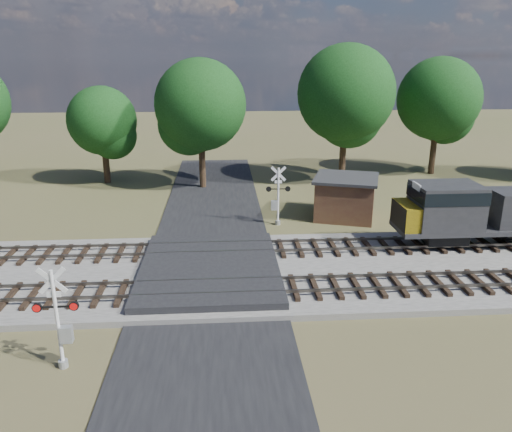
{
  "coord_description": "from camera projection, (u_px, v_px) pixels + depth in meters",
  "views": [
    {
      "loc": [
        0.74,
        -23.11,
        10.77
      ],
      "look_at": [
        2.48,
        2.0,
        2.67
      ],
      "focal_mm": 35.0,
      "sensor_mm": 36.0,
      "label": 1
    }
  ],
  "objects": [
    {
      "name": "track_far",
      "position": [
        266.0,
        248.0,
        28.13
      ],
      "size": [
        140.0,
        2.6,
        0.33
      ],
      "color": "black",
      "rests_on": "ballast_bed"
    },
    {
      "name": "crossing_panel",
      "position": [
        210.0,
        270.0,
        25.58
      ],
      "size": [
        7.0,
        9.0,
        0.62
      ],
      "primitive_type": "cube",
      "color": "#262628",
      "rests_on": "ground"
    },
    {
      "name": "ballast_bed",
      "position": [
        400.0,
        267.0,
        26.29
      ],
      "size": [
        140.0,
        10.0,
        0.3
      ],
      "primitive_type": "cube",
      "color": "gray",
      "rests_on": "ground"
    },
    {
      "name": "track_near",
      "position": [
        275.0,
        287.0,
        23.38
      ],
      "size": [
        140.0,
        2.6,
        0.33
      ],
      "color": "black",
      "rests_on": "ballast_bed"
    },
    {
      "name": "road",
      "position": [
        210.0,
        279.0,
        25.19
      ],
      "size": [
        7.0,
        60.0,
        0.08
      ],
      "primitive_type": "cube",
      "color": "black",
      "rests_on": "ground"
    },
    {
      "name": "crossing_signal_near",
      "position": [
        61.0,
        327.0,
        17.6
      ],
      "size": [
        1.59,
        0.35,
        3.95
      ],
      "rotation": [
        0.0,
        0.0,
        0.03
      ],
      "color": "silver",
      "rests_on": "ground"
    },
    {
      "name": "ground",
      "position": [
        210.0,
        279.0,
        25.2
      ],
      "size": [
        160.0,
        160.0,
        0.0
      ],
      "primitive_type": "plane",
      "color": "#4F532C",
      "rests_on": "ground"
    },
    {
      "name": "crossing_signal_far",
      "position": [
        277.0,
        201.0,
        32.86
      ],
      "size": [
        1.61,
        0.35,
        3.99
      ],
      "rotation": [
        0.0,
        0.0,
        3.13
      ],
      "color": "silver",
      "rests_on": "ground"
    },
    {
      "name": "treeline",
      "position": [
        234.0,
        103.0,
        42.87
      ],
      "size": [
        81.18,
        11.67,
        11.87
      ],
      "color": "black",
      "rests_on": "ground"
    },
    {
      "name": "equipment_shed",
      "position": [
        345.0,
        197.0,
        34.51
      ],
      "size": [
        5.35,
        5.35,
        2.89
      ],
      "rotation": [
        0.0,
        0.0,
        -0.32
      ],
      "color": "#4F2E21",
      "rests_on": "ground"
    }
  ]
}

